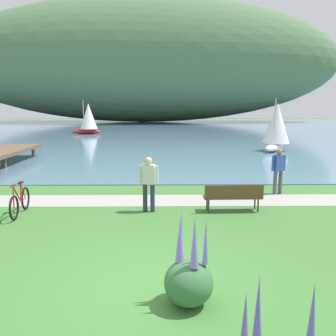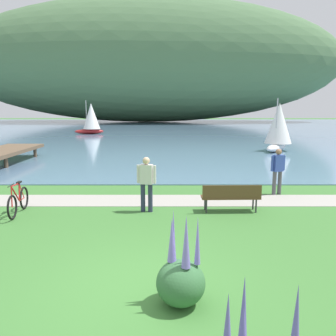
# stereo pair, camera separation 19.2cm
# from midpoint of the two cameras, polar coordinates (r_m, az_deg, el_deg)

# --- Properties ---
(ground_plane) EXTENTS (200.00, 200.00, 0.00)m
(ground_plane) POSITION_cam_midpoint_polar(r_m,az_deg,el_deg) (6.54, -4.00, -19.10)
(ground_plane) COLOR #3D7533
(bay_water) EXTENTS (180.00, 80.00, 0.04)m
(bay_water) POSITION_cam_midpoint_polar(r_m,az_deg,el_deg) (53.91, -0.28, 6.69)
(bay_water) COLOR #5B7F9E
(bay_water) RESTS_ON ground
(distant_hillside) EXTENTS (85.96, 28.00, 26.24)m
(distant_hillside) POSITION_cam_midpoint_polar(r_m,az_deg,el_deg) (78.02, -3.39, 17.39)
(distant_hillside) COLOR #4C7047
(distant_hillside) RESTS_ON bay_water
(shoreline_path) EXTENTS (60.00, 1.50, 0.01)m
(shoreline_path) POSITION_cam_midpoint_polar(r_m,az_deg,el_deg) (11.91, -1.99, -5.43)
(shoreline_path) COLOR #A39E93
(shoreline_path) RESTS_ON ground
(park_bench_near_camera) EXTENTS (1.81, 0.53, 0.88)m
(park_bench_near_camera) POSITION_cam_midpoint_polar(r_m,az_deg,el_deg) (10.70, 11.19, -4.55)
(park_bench_near_camera) COLOR brown
(park_bench_near_camera) RESTS_ON ground
(bicycle_leaning_near_bench) EXTENTS (0.21, 1.77, 1.01)m
(bicycle_leaning_near_bench) POSITION_cam_midpoint_polar(r_m,az_deg,el_deg) (11.25, -23.11, -5.10)
(bicycle_leaning_near_bench) COLOR black
(bicycle_leaning_near_bench) RESTS_ON ground
(person_at_shoreline) EXTENTS (0.58, 0.34, 1.71)m
(person_at_shoreline) POSITION_cam_midpoint_polar(r_m,az_deg,el_deg) (13.18, 18.47, -0.10)
(person_at_shoreline) COLOR #4C4C51
(person_at_shoreline) RESTS_ON ground
(person_on_the_grass) EXTENTS (0.60, 0.29, 1.71)m
(person_on_the_grass) POSITION_cam_midpoint_polar(r_m,az_deg,el_deg) (10.46, -2.90, -2.13)
(person_on_the_grass) COLOR #282D47
(person_on_the_grass) RESTS_ON ground
(echium_bush_closest_to_camera) EXTENTS (0.80, 0.80, 1.57)m
(echium_bush_closest_to_camera) POSITION_cam_midpoint_polar(r_m,az_deg,el_deg) (5.82, 3.32, -18.05)
(echium_bush_closest_to_camera) COLOR #386B3D
(echium_bush_closest_to_camera) RESTS_ON ground
(sailboat_nearest_to_shore) EXTENTS (2.80, 3.20, 3.81)m
(sailboat_nearest_to_shore) POSITION_cam_midpoint_polar(r_m,az_deg,el_deg) (26.28, 18.39, 6.61)
(sailboat_nearest_to_shore) COLOR white
(sailboat_nearest_to_shore) RESTS_ON bay_water
(sailboat_mid_bay) EXTENTS (3.53, 2.34, 4.01)m
(sailboat_mid_bay) POSITION_cam_midpoint_polar(r_m,az_deg,el_deg) (42.58, -12.41, 8.14)
(sailboat_mid_bay) COLOR #B22323
(sailboat_mid_bay) RESTS_ON bay_water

